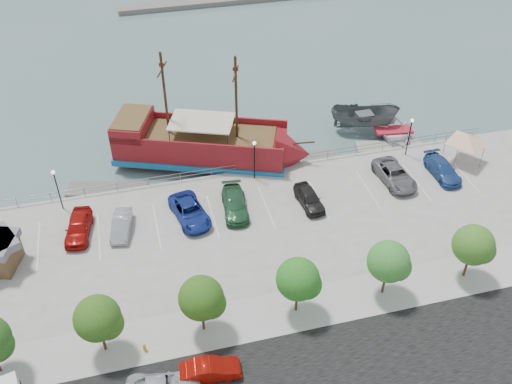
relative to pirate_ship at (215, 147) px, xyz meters
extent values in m
plane|color=slate|center=(2.91, -11.17, -2.12)|extent=(160.00, 160.00, 0.00)
cube|color=black|center=(2.91, -27.17, -1.11)|extent=(100.00, 8.00, 0.04)
cube|color=#9D9C99|center=(2.91, -21.17, -1.10)|extent=(100.00, 4.00, 0.05)
cylinder|color=slate|center=(2.91, -3.37, -0.17)|extent=(50.00, 0.06, 0.06)
cylinder|color=slate|center=(2.91, -3.37, -0.57)|extent=(50.00, 0.06, 0.06)
cube|color=maroon|center=(-1.35, 0.53, -0.10)|extent=(17.78, 11.21, 2.76)
cube|color=#1366A2|center=(-1.35, 0.53, -1.00)|extent=(18.19, 11.62, 0.64)
cone|color=maroon|center=(7.35, -2.91, -0.10)|extent=(5.04, 6.00, 5.10)
cube|color=maroon|center=(-7.77, 3.08, 2.03)|extent=(4.92, 6.12, 1.49)
cube|color=brown|center=(-7.77, 3.08, 2.83)|extent=(4.57, 5.64, 0.13)
cube|color=brown|center=(-0.85, 0.34, 1.34)|extent=(14.57, 9.44, 0.16)
cube|color=maroon|center=(-0.41, 2.91, 1.66)|extent=(15.90, 6.46, 0.74)
cube|color=maroon|center=(-2.29, -1.84, 1.66)|extent=(15.90, 6.46, 0.74)
cylinder|color=#382111|center=(2.11, -0.84, 5.64)|extent=(0.33, 0.33, 8.72)
cylinder|color=#382111|center=(-4.31, 1.71, 5.64)|extent=(0.33, 0.33, 8.72)
cylinder|color=#382111|center=(2.11, -0.84, 8.30)|extent=(1.31, 3.02, 0.15)
cylinder|color=#382111|center=(-4.31, 1.71, 8.30)|extent=(1.31, 3.02, 0.15)
cube|color=beige|center=(-1.15, 0.46, 2.88)|extent=(7.22, 6.03, 0.13)
cylinder|color=#382111|center=(8.04, -3.19, 1.18)|extent=(2.52, 1.13, 0.63)
imported|color=#515659|center=(17.11, 2.07, -0.68)|extent=(7.94, 5.02, 2.88)
imported|color=silver|center=(19.66, -0.25, -1.43)|extent=(5.57, 7.19, 1.37)
cube|color=#6A6259|center=(-11.15, -1.97, -1.90)|extent=(7.96, 4.06, 0.44)
cube|color=slate|center=(9.49, -1.97, -1.94)|extent=(6.65, 2.89, 0.37)
cube|color=gray|center=(18.49, -1.97, -1.92)|extent=(7.35, 3.46, 0.40)
cylinder|color=slate|center=(22.70, -5.49, 0.03)|extent=(0.08, 0.08, 2.29)
cylinder|color=slate|center=(25.38, -5.86, 0.03)|extent=(0.08, 0.08, 2.29)
cylinder|color=slate|center=(22.33, -8.17, 0.03)|extent=(0.08, 0.08, 2.29)
cylinder|color=slate|center=(25.01, -8.54, 0.03)|extent=(0.08, 0.08, 2.29)
pyramid|color=white|center=(23.85, -7.01, 2.06)|extent=(4.93, 4.93, 0.94)
imported|color=#A71008|center=(-5.34, -25.08, -0.44)|extent=(4.23, 1.81, 1.35)
cylinder|color=gold|center=(-9.43, -21.97, -0.84)|extent=(0.23, 0.23, 0.57)
sphere|color=gold|center=(-9.43, -21.97, -0.53)|extent=(0.25, 0.25, 0.25)
cylinder|color=black|center=(-15.09, -4.67, 0.88)|extent=(0.12, 0.12, 4.00)
sphere|color=#FFF2CC|center=(-15.09, -4.67, 2.98)|extent=(0.36, 0.36, 0.36)
cylinder|color=black|center=(2.91, -4.67, 0.88)|extent=(0.12, 0.12, 4.00)
sphere|color=#FFF2CC|center=(2.91, -4.67, 2.98)|extent=(0.36, 0.36, 0.36)
cylinder|color=black|center=(18.91, -4.67, 0.88)|extent=(0.12, 0.12, 4.00)
sphere|color=#FFF2CC|center=(18.91, -4.67, 2.98)|extent=(0.36, 0.36, 0.36)
cylinder|color=#473321|center=(-12.09, -21.17, -0.02)|extent=(0.20, 0.20, 2.20)
sphere|color=#2C5217|center=(-12.09, -21.17, 2.28)|extent=(3.20, 3.20, 3.20)
sphere|color=#2C5217|center=(-11.49, -21.47, 1.88)|extent=(2.20, 2.20, 2.20)
cylinder|color=#473321|center=(-5.09, -21.17, -0.02)|extent=(0.20, 0.20, 2.20)
sphere|color=#2A5115|center=(-5.09, -21.17, 2.28)|extent=(3.20, 3.20, 3.20)
sphere|color=#2A5115|center=(-4.49, -21.47, 1.88)|extent=(2.20, 2.20, 2.20)
cylinder|color=#473321|center=(1.91, -21.17, -0.02)|extent=(0.20, 0.20, 2.20)
sphere|color=#25651C|center=(1.91, -21.17, 2.28)|extent=(3.20, 3.20, 3.20)
sphere|color=#25651C|center=(2.51, -21.47, 1.88)|extent=(2.20, 2.20, 2.20)
cylinder|color=#473321|center=(8.91, -21.17, -0.02)|extent=(0.20, 0.20, 2.20)
sphere|color=#31722A|center=(8.91, -21.17, 2.28)|extent=(3.20, 3.20, 3.20)
sphere|color=#31722A|center=(9.51, -21.47, 1.88)|extent=(2.20, 2.20, 2.20)
cylinder|color=#473321|center=(15.91, -21.17, -0.02)|extent=(0.20, 0.20, 2.20)
sphere|color=#366520|center=(15.91, -21.17, 2.28)|extent=(3.20, 3.20, 3.20)
sphere|color=#366520|center=(16.51, -21.47, 1.88)|extent=(2.20, 2.20, 2.20)
imported|color=#A3100D|center=(-13.64, -8.56, -0.29)|extent=(2.73, 5.10, 1.65)
imported|color=#A9ACB4|center=(-10.07, -9.09, -0.43)|extent=(2.28, 4.39, 1.38)
imported|color=navy|center=(-4.07, -8.90, -0.35)|extent=(3.58, 5.90, 1.53)
imported|color=#295D3A|center=(0.01, -8.88, -0.35)|extent=(2.65, 5.46, 1.53)
imported|color=black|center=(6.77, -9.74, -0.37)|extent=(2.11, 4.51, 1.49)
imported|color=slate|center=(15.81, -8.49, -0.35)|extent=(2.93, 5.70, 1.54)
imported|color=#294B8D|center=(20.74, -8.78, -0.39)|extent=(2.12, 5.05, 1.46)
camera|label=1|loc=(-7.88, -47.22, 32.64)|focal=40.00mm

